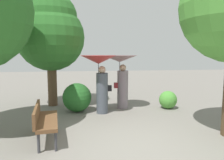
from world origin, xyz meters
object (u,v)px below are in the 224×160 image
at_px(person_right, 121,70).
at_px(park_bench, 44,119).
at_px(tree_mid_left, 51,31).
at_px(person_left, 100,72).

distance_m(person_right, park_bench, 3.62).
bearing_deg(tree_mid_left, person_left, -37.77).
bearing_deg(person_left, park_bench, 140.60).
bearing_deg(person_left, person_right, -59.28).
height_order(park_bench, tree_mid_left, tree_mid_left).
relative_size(person_left, person_right, 1.00).
relative_size(person_left, park_bench, 1.27).
bearing_deg(park_bench, tree_mid_left, -2.82).
bearing_deg(person_right, person_left, 120.72).
xyz_separation_m(person_left, tree_mid_left, (-1.75, 1.35, 1.43)).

